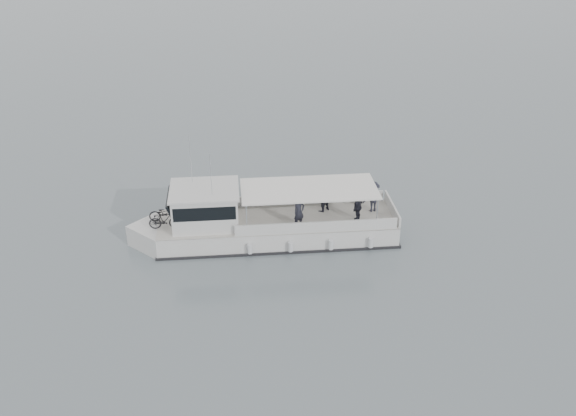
{
  "coord_description": "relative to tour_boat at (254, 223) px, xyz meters",
  "views": [
    {
      "loc": [
        -2.46,
        -24.73,
        15.41
      ],
      "look_at": [
        -1.09,
        1.66,
        1.6
      ],
      "focal_mm": 40.0,
      "sensor_mm": 36.0,
      "label": 1
    }
  ],
  "objects": [
    {
      "name": "tour_boat",
      "position": [
        0.0,
        0.0,
        0.0
      ],
      "size": [
        12.7,
        3.58,
        5.3
      ],
      "rotation": [
        0.0,
        0.0,
        0.05
      ],
      "color": "silver",
      "rests_on": "ground"
    },
    {
      "name": "ground",
      "position": [
        2.7,
        -1.61,
        -0.87
      ],
      "size": [
        1400.0,
        1400.0,
        0.0
      ],
      "primitive_type": "plane",
      "color": "slate",
      "rests_on": "ground"
    }
  ]
}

